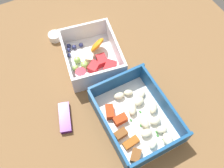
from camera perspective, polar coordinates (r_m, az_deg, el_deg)
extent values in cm
cube|color=brown|center=(60.38, 0.54, -0.42)|extent=(80.00, 80.00, 2.00)
cube|color=white|center=(55.37, 5.29, -8.15)|extent=(18.97, 14.26, 0.60)
cube|color=#19518C|center=(50.96, 10.90, -15.46)|extent=(0.60, 14.25, 4.64)
cube|color=#19518C|center=(56.41, 0.83, 0.53)|extent=(0.60, 14.25, 4.64)
cube|color=#19518C|center=(51.58, -1.13, -10.34)|extent=(17.77, 0.60, 4.64)
cube|color=#19518C|center=(55.16, 11.65, -3.96)|extent=(17.77, 0.60, 4.64)
ellipsoid|color=beige|center=(55.64, 9.57, -5.57)|extent=(3.13, 3.09, 1.29)
ellipsoid|color=beige|center=(54.15, 11.51, -10.36)|extent=(2.27, 2.71, 1.16)
ellipsoid|color=beige|center=(54.94, 4.92, -5.98)|extent=(3.10, 2.87, 1.27)
ellipsoid|color=beige|center=(56.93, 3.79, -2.01)|extent=(2.24, 2.54, 1.06)
ellipsoid|color=beige|center=(53.99, 7.59, -8.91)|extent=(2.65, 1.88, 1.31)
ellipsoid|color=beige|center=(52.92, 9.70, -13.51)|extent=(2.56, 2.71, 1.11)
ellipsoid|color=beige|center=(53.21, 7.78, -11.36)|extent=(1.81, 2.55, 1.26)
ellipsoid|color=beige|center=(57.11, 6.96, -2.26)|extent=(2.47, 2.48, 1.03)
ellipsoid|color=beige|center=(55.92, 6.29, -4.04)|extent=(2.44, 2.99, 1.30)
ellipsoid|color=beige|center=(53.48, 12.88, -12.47)|extent=(3.27, 2.57, 1.47)
ellipsoid|color=beige|center=(56.32, 1.64, -2.73)|extent=(2.14, 2.72, 1.22)
ellipsoid|color=beige|center=(54.51, 9.98, -8.43)|extent=(2.15, 2.80, 1.29)
cube|color=#AD5B1E|center=(52.70, 4.43, -13.43)|extent=(1.98, 3.64, 1.00)
cube|color=brown|center=(52.90, 2.04, -11.56)|extent=(2.04, 2.88, 1.47)
cube|color=red|center=(54.69, -0.51, -6.46)|extent=(3.60, 2.75, 1.51)
cube|color=brown|center=(51.85, 5.54, -16.26)|extent=(3.24, 3.21, 1.43)
cube|color=red|center=(53.97, 1.94, -8.27)|extent=(1.86, 2.98, 1.57)
cube|color=#387A33|center=(54.78, 4.40, -8.38)|extent=(0.60, 0.40, 0.20)
cube|color=#387A33|center=(54.30, 10.57, -11.72)|extent=(0.60, 0.40, 0.20)
cube|color=#387A33|center=(55.75, 6.56, -6.45)|extent=(0.60, 0.40, 0.20)
cube|color=#387A33|center=(54.45, 6.45, -9.75)|extent=(0.60, 0.40, 0.20)
cube|color=#387A33|center=(54.25, 11.93, -12.61)|extent=(0.60, 0.40, 0.20)
cube|color=#387A33|center=(54.52, 10.33, -10.96)|extent=(0.60, 0.40, 0.20)
cube|color=white|center=(63.19, -4.61, 5.58)|extent=(17.62, 15.50, 0.60)
cube|color=white|center=(56.71, -2.77, 1.38)|extent=(2.76, 13.00, 5.10)
cube|color=white|center=(65.70, -6.59, 12.10)|extent=(2.76, 13.00, 5.10)
cube|color=white|center=(60.56, -10.51, 5.60)|extent=(14.36, 2.99, 5.10)
cube|color=white|center=(61.88, 0.83, 8.58)|extent=(14.36, 2.99, 5.10)
ellipsoid|color=orange|center=(62.74, -3.47, 9.11)|extent=(5.46, 5.72, 4.48)
cube|color=red|center=(60.49, -4.20, 3.97)|extent=(3.51, 3.68, 1.77)
cube|color=red|center=(60.14, -0.46, 3.88)|extent=(4.06, 4.07, 1.97)
cube|color=#F4EACC|center=(62.46, -5.21, 6.26)|extent=(3.22, 3.03, 1.55)
cube|color=red|center=(61.61, -2.09, 5.69)|extent=(3.23, 2.55, 1.81)
sphere|color=#9ECC60|center=(62.15, -8.09, 5.56)|extent=(1.78, 1.78, 1.78)
sphere|color=#9ECC60|center=(60.92, -6.39, 4.41)|extent=(1.95, 1.95, 1.95)
sphere|color=#9ECC60|center=(60.91, -8.46, 3.64)|extent=(1.55, 1.55, 1.55)
cone|color=red|center=(59.50, -7.19, 2.35)|extent=(2.62, 2.62, 2.09)
sphere|color=navy|center=(65.16, -8.80, 8.50)|extent=(1.17, 1.17, 1.17)
sphere|color=navy|center=(65.65, -10.03, 8.73)|extent=(1.13, 1.13, 1.13)
sphere|color=navy|center=(65.35, -7.22, 9.02)|extent=(1.18, 1.18, 1.18)
sphere|color=navy|center=(64.94, -10.05, 7.85)|extent=(1.00, 1.00, 1.00)
sphere|color=navy|center=(63.86, -9.96, 6.62)|extent=(0.98, 0.98, 0.98)
cube|color=#51197A|center=(55.95, -10.90, -7.66)|extent=(7.40, 4.35, 1.20)
cylinder|color=white|center=(68.73, -13.18, 10.69)|extent=(3.25, 3.25, 1.91)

